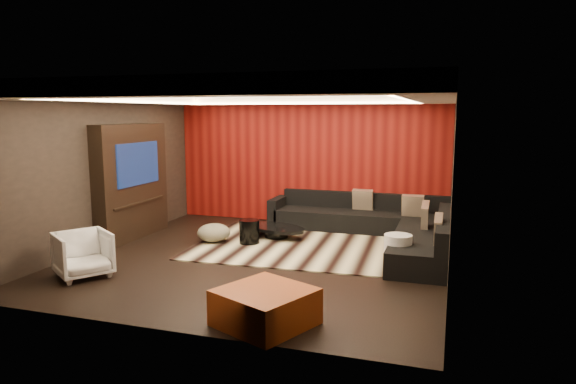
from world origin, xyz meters
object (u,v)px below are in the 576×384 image
(coffee_table, at_px, (276,232))
(armchair, at_px, (83,254))
(sectional_sofa, at_px, (380,227))
(drum_stool, at_px, (249,231))
(white_side_table, at_px, (398,252))
(orange_ottoman, at_px, (265,307))

(coffee_table, bearing_deg, armchair, -121.87)
(coffee_table, xyz_separation_m, sectional_sofa, (1.94, 0.43, 0.14))
(drum_stool, bearing_deg, armchair, -122.78)
(sectional_sofa, bearing_deg, white_side_table, -73.57)
(white_side_table, relative_size, orange_ottoman, 0.57)
(white_side_table, relative_size, sectional_sofa, 0.15)
(orange_ottoman, distance_m, sectional_sofa, 4.42)
(armchair, xyz_separation_m, sectional_sofa, (3.88, 3.55, -0.08))
(orange_ottoman, bearing_deg, armchair, 165.67)
(armchair, height_order, sectional_sofa, sectional_sofa)
(white_side_table, distance_m, armchair, 4.76)
(sectional_sofa, bearing_deg, orange_ottoman, -99.22)
(armchair, bearing_deg, orange_ottoman, -69.58)
(white_side_table, bearing_deg, orange_ottoman, -114.76)
(drum_stool, height_order, white_side_table, white_side_table)
(drum_stool, relative_size, orange_ottoman, 0.46)
(drum_stool, xyz_separation_m, white_side_table, (2.77, -0.69, 0.03))
(coffee_table, relative_size, drum_stool, 2.85)
(drum_stool, bearing_deg, coffee_table, 62.13)
(drum_stool, xyz_separation_m, armchair, (-1.62, -2.52, 0.10))
(orange_ottoman, bearing_deg, drum_stool, 114.98)
(white_side_table, xyz_separation_m, armchair, (-4.39, -1.83, 0.07))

